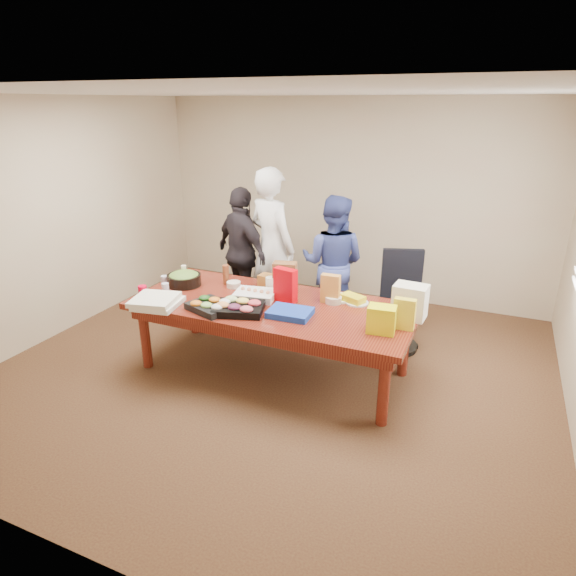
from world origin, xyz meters
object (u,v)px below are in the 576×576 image
at_px(office_chair, 396,305).
at_px(person_center, 272,247).
at_px(person_right, 333,263).
at_px(salad_bowl, 184,280).
at_px(sheet_cake, 255,295).
at_px(conference_table, 273,338).

xyz_separation_m(office_chair, person_center, (-1.59, 0.18, 0.43)).
bearing_deg(person_right, office_chair, 158.31).
height_order(person_center, salad_bowl, person_center).
relative_size(person_right, sheet_cake, 4.03).
bearing_deg(salad_bowl, person_right, 42.26).
xyz_separation_m(office_chair, salad_bowl, (-2.15, -0.88, 0.28)).
bearing_deg(conference_table, office_chair, 43.35).
bearing_deg(conference_table, salad_bowl, 174.83).
relative_size(office_chair, sheet_cake, 2.63).
distance_m(office_chair, person_right, 0.94).
distance_m(person_center, sheet_cake, 1.16).
relative_size(conference_table, sheet_cake, 6.92).
relative_size(person_right, salad_bowl, 4.46).
height_order(conference_table, office_chair, office_chair).
xyz_separation_m(conference_table, sheet_cake, (-0.22, 0.07, 0.41)).
bearing_deg(person_center, salad_bowl, 85.75).
height_order(person_right, salad_bowl, person_right).
xyz_separation_m(sheet_cake, salad_bowl, (-0.88, 0.03, 0.02)).
bearing_deg(person_right, sheet_cake, 68.95).
relative_size(conference_table, salad_bowl, 7.65).
xyz_separation_m(person_center, salad_bowl, (-0.56, -1.06, -0.15)).
height_order(person_center, sheet_cake, person_center).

